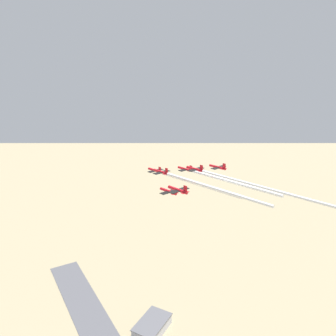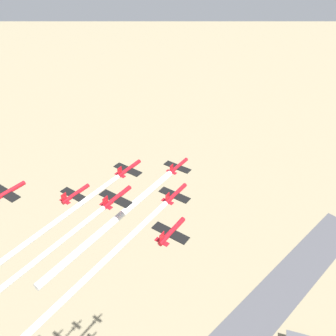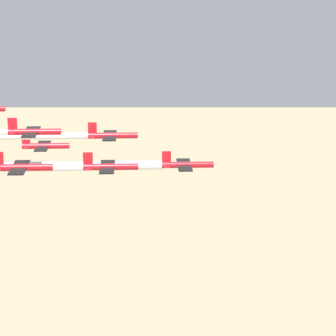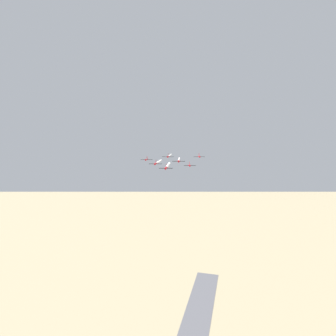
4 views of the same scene
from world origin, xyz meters
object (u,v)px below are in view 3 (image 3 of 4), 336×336
at_px(jet_0, 186,165).
at_px(jet_5, 21,167).
at_px(jet_1, 111,135).
at_px(jet_4, 33,132).
at_px(jet_2, 109,167).
at_px(jet_3, 44,146).

bearing_deg(jet_0, jet_5, -59.53).
distance_m(jet_1, jet_4, 13.16).
distance_m(jet_0, jet_4, 22.97).
bearing_deg(jet_0, jet_2, -59.53).
relative_size(jet_0, jet_5, 1.00).
height_order(jet_2, jet_5, jet_5).
xyz_separation_m(jet_2, jet_3, (-22.27, -4.34, -1.70)).
height_order(jet_3, jet_4, jet_4).
height_order(jet_1, jet_3, jet_1).
height_order(jet_2, jet_4, jet_4).
bearing_deg(jet_4, jet_3, -180.00).
height_order(jet_0, jet_2, jet_2).
bearing_deg(jet_2, jet_0, 120.47).
height_order(jet_4, jet_5, jet_4).
relative_size(jet_1, jet_3, 1.00).
bearing_deg(jet_5, jet_0, 120.47).
relative_size(jet_1, jet_4, 1.00).
distance_m(jet_1, jet_2, 13.24).
xyz_separation_m(jet_0, jet_5, (5.37, -25.39, 3.44)).
relative_size(jet_3, jet_5, 1.00).
relative_size(jet_1, jet_5, 1.00).
xyz_separation_m(jet_2, jet_5, (2.69, -12.70, 1.83)).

